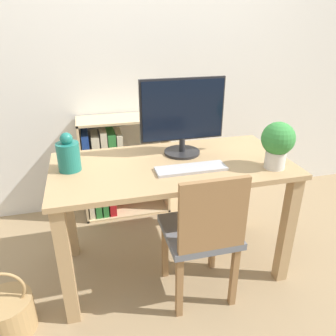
{
  "coord_description": "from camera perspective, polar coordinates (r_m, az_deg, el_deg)",
  "views": [
    {
      "loc": [
        -0.47,
        -1.7,
        1.55
      ],
      "look_at": [
        0.0,
        0.1,
        0.68
      ],
      "focal_mm": 35.0,
      "sensor_mm": 36.0,
      "label": 1
    }
  ],
  "objects": [
    {
      "name": "ground_plane",
      "position": [
        2.35,
        0.64,
        -16.38
      ],
      "size": [
        10.0,
        10.0,
        0.0
      ],
      "primitive_type": "plane",
      "color": "#997F5B"
    },
    {
      "name": "wall_back",
      "position": [
        2.71,
        -4.8,
        19.54
      ],
      "size": [
        8.0,
        0.05,
        2.6
      ],
      "color": "silver",
      "rests_on": "ground_plane"
    },
    {
      "name": "desk",
      "position": [
        1.99,
        0.72,
        -2.84
      ],
      "size": [
        1.41,
        0.69,
        0.76
      ],
      "color": "tan",
      "rests_on": "ground_plane"
    },
    {
      "name": "monitor",
      "position": [
        2.0,
        2.56,
        9.39
      ],
      "size": [
        0.52,
        0.22,
        0.47
      ],
      "color": "#232326",
      "rests_on": "desk"
    },
    {
      "name": "keyboard",
      "position": [
        1.85,
        4.03,
        -0.1
      ],
      "size": [
        0.4,
        0.12,
        0.02
      ],
      "color": "#B2B2B7",
      "rests_on": "desk"
    },
    {
      "name": "vase",
      "position": [
        1.89,
        -16.96,
        2.23
      ],
      "size": [
        0.13,
        0.13,
        0.22
      ],
      "color": "#1E7266",
      "rests_on": "desk"
    },
    {
      "name": "potted_plant",
      "position": [
        1.92,
        18.55,
        4.27
      ],
      "size": [
        0.19,
        0.19,
        0.27
      ],
      "color": "silver",
      "rests_on": "desk"
    },
    {
      "name": "chair",
      "position": [
        1.85,
        6.14,
        -11.06
      ],
      "size": [
        0.4,
        0.4,
        0.85
      ],
      "rotation": [
        0.0,
        0.0,
        -0.0
      ],
      "color": "slate",
      "rests_on": "ground_plane"
    },
    {
      "name": "bookshelf",
      "position": [
        2.74,
        -9.97,
        -0.08
      ],
      "size": [
        0.71,
        0.28,
        0.83
      ],
      "color": "#D8BC8C",
      "rests_on": "ground_plane"
    },
    {
      "name": "basket",
      "position": [
        2.09,
        -26.09,
        -21.8
      ],
      "size": [
        0.27,
        0.27,
        0.39
      ],
      "color": "tan",
      "rests_on": "ground_plane"
    }
  ]
}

